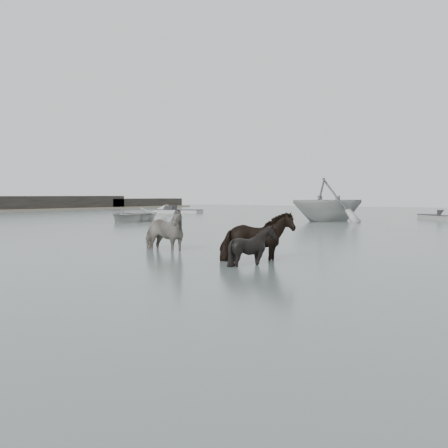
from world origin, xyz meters
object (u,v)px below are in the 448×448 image
Objects in this scene: pony_dark at (258,231)px; pony_black at (253,240)px; rowboat_lead at (132,214)px; pony_pinto at (163,224)px.

pony_dark is 1.30× the size of pony_black.
pony_black is 25.22m from rowboat_lead.
pony_pinto is 0.39× the size of rowboat_lead.
rowboat_lead is at bearing 27.42° from pony_black.
pony_pinto is 1.21× the size of pony_dark.
pony_dark is (4.30, -0.76, -0.02)m from pony_pinto.
pony_pinto is at bearing -64.18° from rowboat_lead.
pony_dark is at bearing -58.87° from rowboat_lead.
pony_dark is at bearing -2.13° from pony_black.
pony_dark is at bearing -96.97° from pony_pinto.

